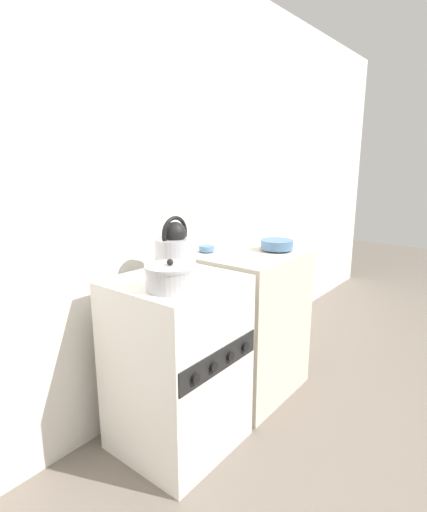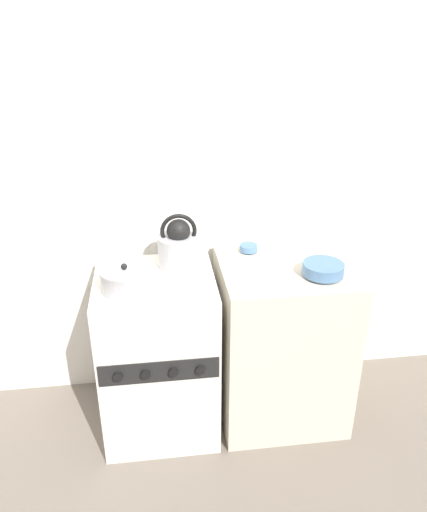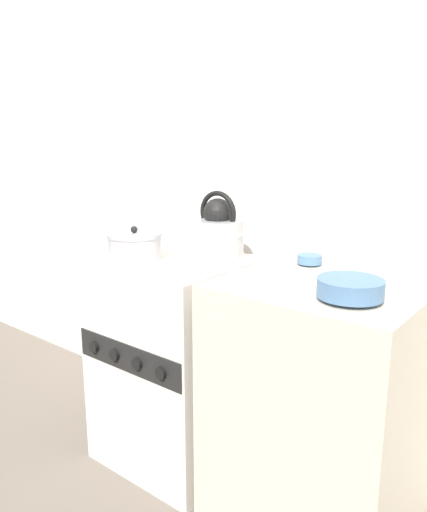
{
  "view_description": "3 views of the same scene",
  "coord_description": "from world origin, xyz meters",
  "px_view_note": "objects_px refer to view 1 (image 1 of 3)",
  "views": [
    {
      "loc": [
        -1.3,
        -0.99,
        1.41
      ],
      "look_at": [
        0.31,
        0.28,
        0.92
      ],
      "focal_mm": 28.0,
      "sensor_mm": 36.0,
      "label": 1
    },
    {
      "loc": [
        0.01,
        -1.81,
        1.98
      ],
      "look_at": [
        0.28,
        0.27,
        0.97
      ],
      "focal_mm": 35.0,
      "sensor_mm": 36.0,
      "label": 2
    },
    {
      "loc": [
        1.33,
        -1.16,
        1.34
      ],
      "look_at": [
        0.2,
        0.27,
        0.92
      ],
      "focal_mm": 35.0,
      "sensor_mm": 36.0,
      "label": 3
    }
  ],
  "objects_px": {
    "kettle": "(175,249)",
    "enamel_bowl": "(277,245)",
    "cooking_pot": "(170,277)",
    "small_ceramic_bowl": "(207,248)",
    "stove": "(177,363)"
  },
  "relations": [
    {
      "from": "small_ceramic_bowl",
      "to": "cooking_pot",
      "type": "bearing_deg",
      "value": -153.79
    },
    {
      "from": "kettle",
      "to": "stove",
      "type": "bearing_deg",
      "value": -137.7
    },
    {
      "from": "stove",
      "to": "small_ceramic_bowl",
      "type": "xyz_separation_m",
      "value": [
        0.49,
        0.21,
        0.47
      ]
    },
    {
      "from": "stove",
      "to": "enamel_bowl",
      "type": "height_order",
      "value": "enamel_bowl"
    },
    {
      "from": "kettle",
      "to": "cooking_pot",
      "type": "xyz_separation_m",
      "value": [
        -0.26,
        -0.21,
        -0.05
      ]
    },
    {
      "from": "kettle",
      "to": "enamel_bowl",
      "type": "xyz_separation_m",
      "value": [
        0.65,
        -0.22,
        -0.05
      ]
    },
    {
      "from": "kettle",
      "to": "cooking_pot",
      "type": "height_order",
      "value": "kettle"
    },
    {
      "from": "cooking_pot",
      "to": "enamel_bowl",
      "type": "bearing_deg",
      "value": -0.17
    },
    {
      "from": "cooking_pot",
      "to": "kettle",
      "type": "bearing_deg",
      "value": 39.62
    },
    {
      "from": "kettle",
      "to": "cooking_pot",
      "type": "distance_m",
      "value": 0.34
    },
    {
      "from": "cooking_pot",
      "to": "small_ceramic_bowl",
      "type": "distance_m",
      "value": 0.69
    },
    {
      "from": "stove",
      "to": "cooking_pot",
      "type": "bearing_deg",
      "value": -143.34
    },
    {
      "from": "kettle",
      "to": "enamel_bowl",
      "type": "relative_size",
      "value": 1.42
    },
    {
      "from": "small_ceramic_bowl",
      "to": "stove",
      "type": "bearing_deg",
      "value": -156.89
    },
    {
      "from": "kettle",
      "to": "enamel_bowl",
      "type": "bearing_deg",
      "value": -18.26
    }
  ]
}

